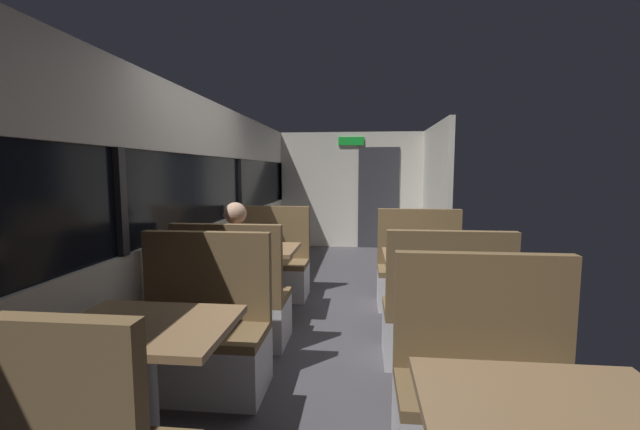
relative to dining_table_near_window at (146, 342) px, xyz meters
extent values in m
cube|color=#423F44|center=(0.89, 2.09, -0.65)|extent=(3.30, 9.20, 0.02)
cube|color=beige|center=(-0.56, 2.09, -0.16)|extent=(0.08, 8.40, 0.95)
cube|color=beige|center=(-0.56, 2.09, 1.36)|extent=(0.08, 8.40, 0.60)
cube|color=black|center=(-0.57, 2.09, 0.69)|extent=(0.03, 8.40, 0.75)
cube|color=#2D2D30|center=(-0.54, 0.69, 0.69)|extent=(0.06, 0.08, 0.75)
cube|color=#2D2D30|center=(-0.54, 3.49, 0.69)|extent=(0.06, 0.08, 0.75)
cube|color=#2D2D30|center=(-0.54, 6.29, 0.69)|extent=(0.06, 0.08, 0.75)
cube|color=beige|center=(0.89, 6.29, 0.51)|extent=(2.90, 0.08, 2.30)
cube|color=#333338|center=(1.44, 6.24, 0.36)|extent=(0.80, 0.04, 2.00)
cube|color=green|center=(0.89, 6.23, 1.48)|extent=(0.50, 0.03, 0.16)
cube|color=beige|center=(2.34, 5.09, 0.51)|extent=(0.08, 2.40, 2.30)
cylinder|color=#9E9EA3|center=(0.00, 0.00, -0.29)|extent=(0.10, 0.10, 0.70)
cube|color=olive|center=(0.00, 0.00, 0.08)|extent=(0.90, 0.70, 0.04)
cube|color=brown|center=(0.00, -0.87, 0.14)|extent=(0.95, 0.08, 0.65)
cube|color=silver|center=(0.00, 0.66, -0.44)|extent=(0.95, 0.50, 0.39)
cube|color=brown|center=(0.00, 0.66, -0.22)|extent=(0.95, 0.50, 0.06)
cube|color=brown|center=(0.00, 0.87, 0.14)|extent=(0.95, 0.08, 0.65)
cylinder|color=#9E9EA3|center=(0.00, 2.16, -0.29)|extent=(0.10, 0.10, 0.70)
cube|color=olive|center=(0.00, 2.16, 0.08)|extent=(0.90, 0.70, 0.04)
cube|color=silver|center=(0.00, 1.50, -0.44)|extent=(0.95, 0.50, 0.39)
cube|color=brown|center=(0.00, 1.50, -0.22)|extent=(0.95, 0.50, 0.06)
cube|color=brown|center=(0.00, 1.29, 0.14)|extent=(0.95, 0.08, 0.65)
cube|color=silver|center=(0.00, 2.82, -0.44)|extent=(0.95, 0.50, 0.39)
cube|color=brown|center=(0.00, 2.82, -0.22)|extent=(0.95, 0.50, 0.06)
cube|color=brown|center=(0.00, 3.03, 0.14)|extent=(0.95, 0.08, 0.65)
cube|color=olive|center=(1.79, -0.60, 0.08)|extent=(0.90, 0.70, 0.04)
cube|color=brown|center=(1.79, 0.06, -0.22)|extent=(0.95, 0.50, 0.06)
cube|color=brown|center=(1.79, 0.27, 0.14)|extent=(0.95, 0.08, 0.65)
cylinder|color=#9E9EA3|center=(1.79, 1.96, -0.29)|extent=(0.10, 0.10, 0.70)
cube|color=olive|center=(1.79, 1.96, 0.08)|extent=(0.90, 0.70, 0.04)
cube|color=silver|center=(1.79, 1.30, -0.44)|extent=(0.95, 0.50, 0.39)
cube|color=brown|center=(1.79, 1.30, -0.22)|extent=(0.95, 0.50, 0.06)
cube|color=brown|center=(1.79, 1.09, 0.14)|extent=(0.95, 0.08, 0.65)
cube|color=silver|center=(1.79, 2.62, -0.44)|extent=(0.95, 0.50, 0.39)
cube|color=brown|center=(1.79, 2.62, -0.22)|extent=(0.95, 0.50, 0.06)
cube|color=brown|center=(1.79, 2.83, 0.14)|extent=(0.95, 0.08, 0.65)
cube|color=#26262D|center=(0.00, 1.50, -0.41)|extent=(0.30, 0.36, 0.45)
cube|color=#8C664C|center=(0.00, 1.55, 0.11)|extent=(0.34, 0.22, 0.60)
sphere|color=tan|center=(0.00, 1.57, 0.52)|extent=(0.20, 0.20, 0.20)
cylinder|color=#8C664C|center=(-0.20, 1.73, 0.13)|extent=(0.07, 0.28, 0.07)
cylinder|color=#8C664C|center=(0.20, 1.73, 0.13)|extent=(0.07, 0.28, 0.07)
cylinder|color=#26598C|center=(1.92, 2.04, 0.15)|extent=(0.07, 0.07, 0.09)
cylinder|color=#26598C|center=(-0.01, 2.24, 0.15)|extent=(0.07, 0.07, 0.09)
camera|label=1|loc=(1.13, -1.98, 0.90)|focal=23.03mm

